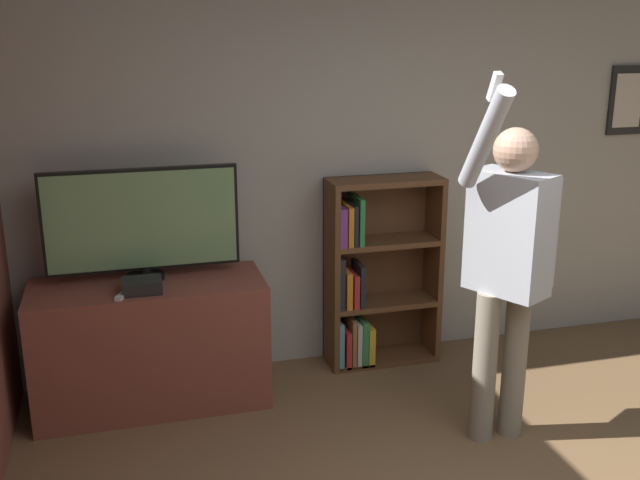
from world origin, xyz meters
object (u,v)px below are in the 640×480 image
bookshelf (371,278)px  television (142,223)px  game_console (142,286)px  person (508,258)px

bookshelf → television: bearing=-175.4°
game_console → person: 2.01m
television → bookshelf: size_ratio=0.88×
game_console → person: person is taller
game_console → television: bearing=81.9°
game_console → person: size_ratio=0.11×
television → game_console: bearing=-98.1°
game_console → bookshelf: bookshelf is taller
game_console → person: bearing=-22.3°
game_console → bookshelf: bearing=12.8°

